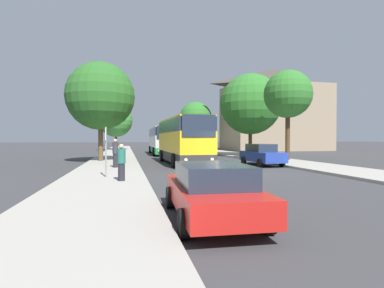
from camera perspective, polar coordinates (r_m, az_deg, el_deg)
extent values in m
plane|color=#38383A|center=(17.98, 6.96, -5.40)|extent=(300.00, 300.00, 0.00)
cube|color=#A39E93|center=(16.99, -16.01, -5.56)|extent=(4.00, 120.00, 0.15)
cube|color=#A39E93|center=(21.35, 25.02, -4.27)|extent=(4.00, 120.00, 0.15)
cube|color=gray|center=(54.19, 15.42, 4.74)|extent=(16.68, 10.38, 11.09)
pyramid|color=#423D38|center=(55.11, 15.45, 12.13)|extent=(16.68, 10.38, 3.11)
cube|color=#2D2D2D|center=(23.89, -1.80, -2.30)|extent=(2.67, 10.09, 0.70)
cube|color=yellow|center=(23.86, -1.80, 0.38)|extent=(2.67, 10.09, 1.53)
cube|color=#232D3D|center=(23.87, -1.81, 3.36)|extent=(2.69, 9.89, 0.95)
cube|color=yellow|center=(23.90, -1.81, 4.64)|extent=(2.61, 9.89, 0.12)
cube|color=#232D3D|center=(18.96, 1.35, 3.50)|extent=(2.22, 0.10, 1.45)
sphere|color=#F4EAC1|center=(18.76, -1.19, -3.10)|extent=(0.24, 0.24, 0.24)
sphere|color=#F4EAC1|center=(19.21, 3.85, -3.01)|extent=(0.24, 0.24, 0.24)
cylinder|color=black|center=(20.72, -3.42, -3.16)|extent=(0.32, 1.01, 1.00)
cylinder|color=black|center=(21.29, 3.13, -3.04)|extent=(0.32, 1.01, 1.00)
cylinder|color=black|center=(26.65, -5.74, -2.22)|extent=(0.32, 1.01, 1.00)
cylinder|color=black|center=(27.10, -0.56, -2.16)|extent=(0.32, 1.01, 1.00)
cube|color=#238942|center=(38.59, -5.83, -1.02)|extent=(2.68, 11.71, 0.70)
cube|color=silver|center=(38.57, -5.83, 0.51)|extent=(2.68, 11.71, 1.37)
cube|color=#232D3D|center=(38.57, -5.83, 2.24)|extent=(2.70, 11.48, 0.95)
cube|color=silver|center=(38.59, -5.83, 3.03)|extent=(2.62, 11.48, 0.12)
cube|color=#232D3D|center=(32.74, -4.81, 2.19)|extent=(2.22, 0.10, 1.45)
sphere|color=#F4EAC1|center=(32.65, -6.31, -1.34)|extent=(0.24, 0.24, 0.24)
sphere|color=#F4EAC1|center=(32.85, -3.31, -1.32)|extent=(0.24, 0.24, 0.24)
cylinder|color=black|center=(35.00, -7.27, -1.45)|extent=(0.32, 1.01, 1.00)
cylinder|color=black|center=(35.27, -3.26, -1.42)|extent=(0.32, 1.01, 1.00)
cylinder|color=black|center=(41.98, -7.98, -1.03)|extent=(0.32, 1.01, 1.00)
cylinder|color=black|center=(42.21, -4.63, -1.01)|extent=(0.32, 1.01, 1.00)
cube|color=red|center=(7.62, 3.69, -9.74)|extent=(2.01, 4.50, 0.57)
cube|color=#232D3D|center=(7.37, 4.02, -5.85)|extent=(1.70, 2.37, 0.52)
cylinder|color=black|center=(8.85, -4.21, -10.09)|extent=(0.23, 0.63, 0.62)
cylinder|color=black|center=(9.20, 7.21, -9.66)|extent=(0.23, 0.63, 0.62)
cylinder|color=black|center=(6.21, -1.64, -14.94)|extent=(0.23, 0.63, 0.62)
cylinder|color=black|center=(6.70, 14.30, -13.77)|extent=(0.23, 0.63, 0.62)
cube|color=#233D9E|center=(23.05, 13.18, -2.32)|extent=(1.91, 4.37, 0.73)
cube|color=#232D3D|center=(23.18, 12.99, -0.70)|extent=(1.62, 2.30, 0.57)
cylinder|color=black|center=(22.35, 16.77, -3.38)|extent=(0.22, 0.63, 0.62)
cylinder|color=black|center=(21.49, 12.79, -3.54)|extent=(0.22, 0.63, 0.62)
cylinder|color=black|center=(24.66, 13.51, -2.95)|extent=(0.22, 0.63, 0.62)
cylinder|color=black|center=(23.89, 9.82, -3.07)|extent=(0.22, 0.63, 0.62)
cylinder|color=gray|center=(15.04, -16.08, -1.48)|extent=(0.08, 0.08, 2.43)
cube|color=silver|center=(15.02, -16.10, 1.82)|extent=(0.03, 0.45, 0.60)
cylinder|color=#23232D|center=(19.97, -14.39, -3.09)|extent=(0.30, 0.30, 0.88)
cylinder|color=#333338|center=(19.93, -14.40, -0.77)|extent=(0.36, 0.36, 0.73)
sphere|color=tan|center=(19.92, -14.40, 0.62)|extent=(0.24, 0.24, 0.24)
cylinder|color=#23232D|center=(13.64, -13.29, -5.22)|extent=(0.30, 0.30, 0.77)
cylinder|color=#236656|center=(13.58, -13.30, -2.24)|extent=(0.36, 0.36, 0.65)
sphere|color=tan|center=(13.57, -13.31, -0.44)|extent=(0.21, 0.21, 0.21)
cylinder|color=#47331E|center=(51.96, -14.30, 0.52)|extent=(0.40, 0.40, 2.83)
sphere|color=#387F33|center=(52.05, -14.32, 4.37)|extent=(5.56, 5.56, 5.56)
cylinder|color=brown|center=(26.26, -17.00, 0.52)|extent=(0.40, 0.40, 3.30)
sphere|color=#286023|center=(26.49, -17.04, 8.71)|extent=(5.67, 5.67, 5.67)
cylinder|color=#47331E|center=(27.76, 17.75, 1.49)|extent=(0.40, 0.40, 4.22)
sphere|color=#2D7028|center=(28.03, 17.80, 9.05)|extent=(4.21, 4.21, 4.21)
cylinder|color=#513D23|center=(33.77, 11.03, 0.54)|extent=(0.40, 0.40, 3.16)
sphere|color=#2D7028|center=(33.98, 11.06, 7.47)|extent=(6.72, 6.72, 6.72)
cylinder|color=#513D23|center=(53.64, 0.69, 0.83)|extent=(0.40, 0.40, 3.32)
sphere|color=#2D7028|center=(53.76, 0.69, 4.94)|extent=(5.84, 5.84, 5.84)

